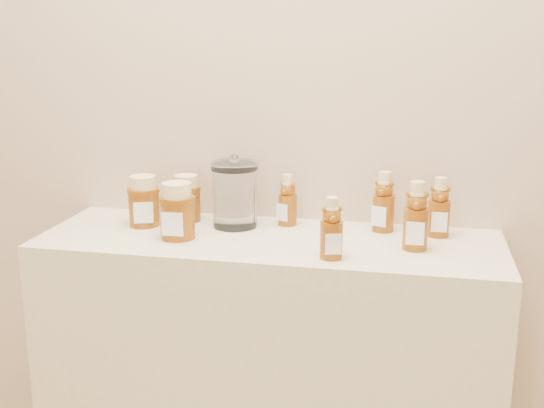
% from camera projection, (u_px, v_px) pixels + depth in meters
% --- Properties ---
extents(wall_back, '(3.50, 0.02, 2.70)m').
position_uv_depth(wall_back, '(284.00, 58.00, 1.85)').
color(wall_back, tan).
rests_on(wall_back, ground).
extents(display_table, '(1.20, 0.40, 0.90)m').
position_uv_depth(display_table, '(269.00, 393.00, 1.88)').
color(display_table, beige).
rests_on(display_table, ground).
extents(bear_bottle_back_left, '(0.07, 0.07, 0.16)m').
position_uv_depth(bear_bottle_back_left, '(288.00, 197.00, 1.87)').
color(bear_bottle_back_left, '#6A3208').
rests_on(bear_bottle_back_left, display_table).
extents(bear_bottle_back_mid, '(0.08, 0.08, 0.18)m').
position_uv_depth(bear_bottle_back_mid, '(384.00, 198.00, 1.81)').
color(bear_bottle_back_mid, '#6A3208').
rests_on(bear_bottle_back_mid, display_table).
extents(bear_bottle_back_right, '(0.06, 0.06, 0.18)m').
position_uv_depth(bear_bottle_back_right, '(440.00, 203.00, 1.77)').
color(bear_bottle_back_right, '#6A3208').
rests_on(bear_bottle_back_right, display_table).
extents(bear_bottle_front_left, '(0.07, 0.07, 0.17)m').
position_uv_depth(bear_bottle_front_left, '(332.00, 224.00, 1.60)').
color(bear_bottle_front_left, '#6A3208').
rests_on(bear_bottle_front_left, display_table).
extents(bear_bottle_front_right, '(0.07, 0.07, 0.19)m').
position_uv_depth(bear_bottle_front_right, '(416.00, 211.00, 1.66)').
color(bear_bottle_front_right, '#6A3208').
rests_on(bear_bottle_front_right, display_table).
extents(honey_jar_left, '(0.11, 0.11, 0.14)m').
position_uv_depth(honey_jar_left, '(144.00, 201.00, 1.87)').
color(honey_jar_left, '#6A3208').
rests_on(honey_jar_left, display_table).
extents(honey_jar_back, '(0.09, 0.09, 0.13)m').
position_uv_depth(honey_jar_back, '(186.00, 198.00, 1.92)').
color(honey_jar_back, '#6A3208').
rests_on(honey_jar_back, display_table).
extents(honey_jar_front, '(0.10, 0.10, 0.15)m').
position_uv_depth(honey_jar_front, '(177.00, 211.00, 1.75)').
color(honey_jar_front, '#6A3208').
rests_on(honey_jar_front, display_table).
extents(glass_canister, '(0.14, 0.14, 0.20)m').
position_uv_depth(glass_canister, '(235.00, 192.00, 1.85)').
color(glass_canister, white).
rests_on(glass_canister, display_table).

